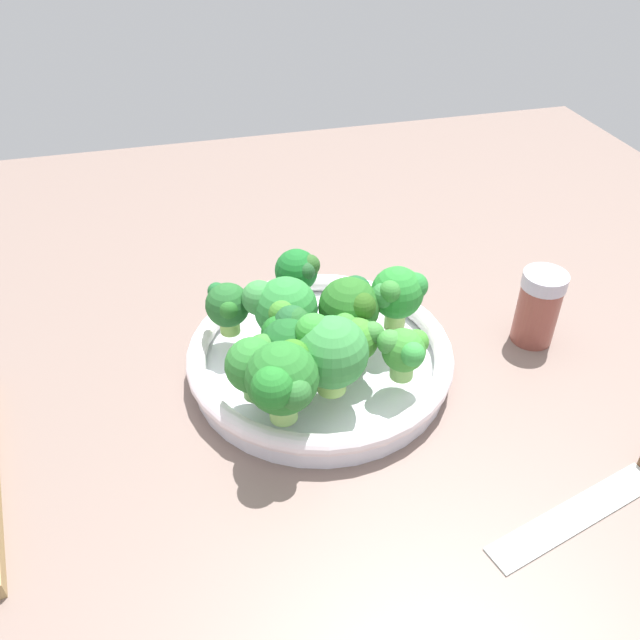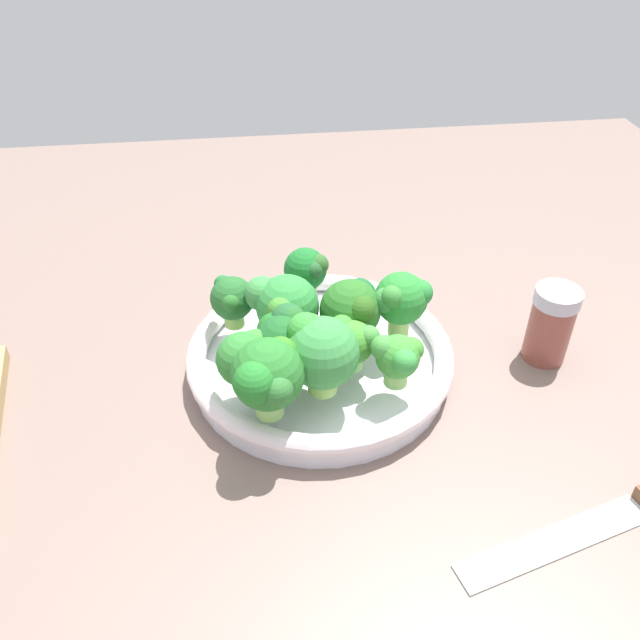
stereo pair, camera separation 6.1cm
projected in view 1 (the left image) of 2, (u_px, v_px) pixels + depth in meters
The scene contains 14 objects.
ground_plane at pixel (339, 385), 65.52cm from camera, with size 130.00×130.00×2.50cm, color #78635A.
bowl at pixel (320, 357), 64.36cm from camera, with size 26.45×26.45×3.50cm.
broccoli_floret_0 at pixel (256, 364), 55.50cm from camera, with size 5.31×4.96×6.05cm.
broccoli_floret_1 at pixel (227, 306), 62.92cm from camera, with size 4.74×4.42×5.52cm.
broccoli_floret_2 at pixel (298, 272), 66.66cm from camera, with size 4.52×4.64×6.21cm.
broccoli_floret_3 at pixel (328, 349), 55.89cm from camera, with size 7.51×6.47×7.58cm.
broccoli_floret_4 at pixel (282, 380), 52.47cm from camera, with size 6.83×6.19×7.63cm.
broccoli_floret_5 at pixel (357, 337), 59.37cm from camera, with size 4.58×4.91×5.20cm.
broccoli_floret_6 at pixel (397, 294), 62.78cm from camera, with size 5.21×5.98×6.87cm.
broccoli_floret_7 at pixel (282, 308), 61.52cm from camera, with size 6.39×7.15×6.88cm.
broccoli_floret_8 at pixel (404, 350), 57.66cm from camera, with size 4.72×4.87×5.23cm.
broccoli_floret_9 at pixel (289, 341), 57.62cm from camera, with size 6.06×5.61×6.63cm.
broccoli_floret_10 at pixel (351, 306), 62.04cm from camera, with size 6.64×5.98×6.66cm.
pepper_shaker at pixel (538, 307), 66.97cm from camera, with size 4.57×4.57×8.34cm.
Camera 1 is at (45.90, -13.85, 43.94)cm, focal length 36.10 mm.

